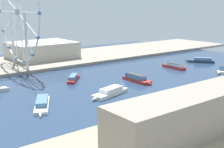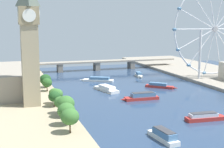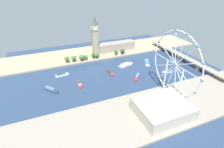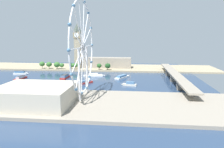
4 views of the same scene
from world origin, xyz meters
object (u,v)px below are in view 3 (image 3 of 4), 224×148
object	(u,v)px
ferris_wheel	(175,65)
tour_boat_7	(147,62)
tour_boat_4	(167,71)
tour_boat_5	(51,90)
clock_tower	(95,36)
riverside_hall	(163,109)
tour_boat_2	(111,72)
tour_boat_6	(137,77)
tour_boat_3	(62,74)
river_bridge	(183,57)
tour_boat_1	(126,65)
tour_boat_0	(79,83)
parliament_block	(116,46)

from	to	relation	value
ferris_wheel	tour_boat_7	bearing A→B (deg)	163.79
tour_boat_4	tour_boat_5	xyz separation A→B (m)	(-21.08, -213.80, 0.07)
clock_tower	riverside_hall	xyz separation A→B (m)	(223.25, 19.28, -36.52)
clock_tower	tour_boat_2	size ratio (longest dim) A/B	2.66
ferris_wheel	clock_tower	bearing A→B (deg)	-163.42
riverside_hall	tour_boat_6	distance (m)	104.13
tour_boat_3	riverside_hall	bearing A→B (deg)	-62.24
clock_tower	tour_boat_5	bearing A→B (deg)	-46.14
ferris_wheel	tour_boat_2	bearing A→B (deg)	-152.26
ferris_wheel	river_bridge	world-z (taller)	ferris_wheel
tour_boat_3	tour_boat_6	world-z (taller)	tour_boat_3
river_bridge	tour_boat_2	xyz separation A→B (m)	(-8.57, -166.47, -6.81)
tour_boat_1	tour_boat_2	size ratio (longest dim) A/B	1.11
ferris_wheel	tour_boat_5	distance (m)	194.83
tour_boat_4	tour_boat_7	xyz separation A→B (m)	(-51.29, -12.82, -0.21)
tour_boat_6	ferris_wheel	bearing A→B (deg)	55.43
tour_boat_1	clock_tower	bearing A→B (deg)	107.05
riverside_hall	tour_boat_0	distance (m)	145.53
tour_boat_5	tour_boat_4	bearing A→B (deg)	46.40
riverside_hall	tour_boat_5	xyz separation A→B (m)	(-117.36, -129.46, -9.52)
tour_boat_1	tour_boat_6	xyz separation A→B (m)	(52.44, -2.45, -0.15)
tour_boat_4	tour_boat_6	distance (m)	63.46
parliament_block	river_bridge	world-z (taller)	parliament_block
ferris_wheel	tour_boat_5	size ratio (longest dim) A/B	3.58
ferris_wheel	tour_boat_6	size ratio (longest dim) A/B	3.84
ferris_wheel	tour_boat_1	bearing A→B (deg)	-173.36
tour_boat_1	tour_boat_7	world-z (taller)	tour_boat_1
riverside_hall	river_bridge	xyz separation A→B (m)	(-127.85, 149.10, -2.46)
riverside_hall	river_bridge	world-z (taller)	riverside_hall
ferris_wheel	tour_boat_2	size ratio (longest dim) A/B	3.03
riverside_hall	tour_boat_2	size ratio (longest dim) A/B	2.05
parliament_block	ferris_wheel	size ratio (longest dim) A/B	0.96
tour_boat_6	tour_boat_1	bearing A→B (deg)	-140.67
ferris_wheel	tour_boat_0	world-z (taller)	ferris_wheel
clock_tower	tour_boat_2	bearing A→B (deg)	1.26
clock_tower	ferris_wheel	world-z (taller)	ferris_wheel
tour_boat_4	tour_boat_6	size ratio (longest dim) A/B	0.84
tour_boat_2	tour_boat_4	size ratio (longest dim) A/B	1.50
tour_boat_5	riverside_hall	bearing A→B (deg)	9.84
riverside_hall	tour_boat_3	world-z (taller)	riverside_hall
tour_boat_0	ferris_wheel	bearing A→B (deg)	57.90
clock_tower	riverside_hall	world-z (taller)	clock_tower
parliament_block	tour_boat_0	size ratio (longest dim) A/B	3.07
riverside_hall	tour_boat_2	bearing A→B (deg)	-172.74
clock_tower	tour_boat_4	xyz separation A→B (m)	(126.97, 103.62, -46.12)
tour_boat_5	tour_boat_7	size ratio (longest dim) A/B	0.78
parliament_block	tour_boat_4	size ratio (longest dim) A/B	4.36
tour_boat_0	tour_boat_2	bearing A→B (deg)	108.67
river_bridge	tour_boat_0	distance (m)	231.44
river_bridge	tour_boat_6	size ratio (longest dim) A/B	8.32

